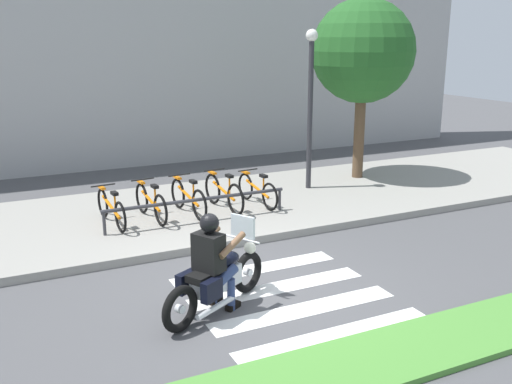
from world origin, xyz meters
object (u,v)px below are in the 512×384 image
Objects in this scene: bicycle_4 at (257,190)px; bicycle_1 at (151,203)px; tree_near_rack at (363,52)px; motorcycle at (217,279)px; bike_rack at (198,201)px; rider at (213,256)px; street_lamp at (310,95)px; bicycle_0 at (111,208)px; bicycle_2 at (188,198)px; bicycle_3 at (224,193)px.

bicycle_1 is at bearing -179.98° from bicycle_4.
tree_near_rack is (5.78, 1.17, 2.80)m from bicycle_1.
motorcycle reaches higher than bicycle_1.
bicycle_4 is at bearing 0.02° from bicycle_1.
bike_rack is (0.95, 3.37, 0.11)m from motorcycle.
rider is at bearing -106.73° from bike_rack.
tree_near_rack reaches higher than bicycle_4.
bicycle_4 is 2.67m from street_lamp.
tree_near_rack is (6.55, 1.17, 2.81)m from bicycle_0.
bicycle_2 reaches higher than bike_rack.
motorcycle is 4.04m from bicycle_2.
motorcycle is 3.97m from bicycle_0.
bicycle_0 is 0.45× the size of bike_rack.
bicycle_1 is (0.24, 3.96, -0.32)m from rider.
bicycle_3 is at bearing -179.89° from bicycle_4.
street_lamp is at bearing 10.72° from bicycle_1.
bicycle_0 is 1.66m from bike_rack.
bike_rack is (0.00, -0.55, 0.07)m from bicycle_2.
motorcycle is at bearing 26.20° from rider.
bicycle_2 is 0.56m from bike_rack.
bike_rack is (1.02, 3.40, -0.26)m from rider.
motorcycle is at bearing -103.65° from bicycle_2.
street_lamp is at bearing 47.62° from rider.
bike_rack is at bearing -160.39° from bicycle_4.
bicycle_4 is 0.43× the size of bike_rack.
tree_near_rack reaches higher than motorcycle.
motorcycle reaches higher than bicycle_4.
street_lamp is at bearing -166.79° from tree_near_rack.
tree_near_rack is (5.00, 1.17, 2.79)m from bicycle_2.
motorcycle is 1.14× the size of bicycle_0.
rider reaches higher than bicycle_4.
rider is at bearing -93.53° from bicycle_1.
bicycle_0 is 3.12m from bicycle_4.
bicycle_2 is 0.43× the size of street_lamp.
bicycle_3 is (1.56, -0.00, 0.02)m from bicycle_1.
bicycle_1 reaches higher than bicycle_0.
tree_near_rack is at bearing 19.05° from bike_rack.
bicycle_0 is 2.34m from bicycle_3.
bicycle_3 reaches higher than bike_rack.
motorcycle is 3.50m from bike_rack.
bicycle_3 is (2.34, -0.00, 0.03)m from bicycle_0.
street_lamp is at bearing 21.92° from bike_rack.
street_lamp is at bearing 47.88° from motorcycle.
bike_rack is at bearing -144.60° from bicycle_3.
rider is at bearing -82.30° from bicycle_0.
motorcycle is at bearing -113.82° from bicycle_3.
bike_rack is (-1.56, -0.56, 0.08)m from bicycle_4.
street_lamp is at bearing 23.93° from bicycle_4.
bicycle_2 is at bearing -166.81° from tree_near_rack.
bicycle_0 is (-0.54, 3.96, -0.34)m from rider.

